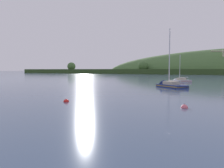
{
  "coord_description": "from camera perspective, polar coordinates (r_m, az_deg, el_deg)",
  "views": [
    {
      "loc": [
        11.74,
        0.72,
        3.77
      ],
      "look_at": [
        -6.7,
        31.53,
        1.44
      ],
      "focal_mm": 35.32,
      "sensor_mm": 36.0,
      "label": 1
    }
  ],
  "objects": [
    {
      "name": "mooring_buoy_foreground",
      "position": [
        22.98,
        18.21,
        -5.91
      ],
      "size": [
        0.7,
        0.7,
        0.78
      ],
      "color": "#E06675",
      "rests_on": "ground"
    },
    {
      "name": "dockside_crane",
      "position": [
        205.49,
        26.81,
        5.09
      ],
      "size": [
        12.84,
        11.94,
        20.45
      ],
      "rotation": [
        0.0,
        0.0,
        3.88
      ],
      "color": "#4C4C51",
      "rests_on": "ground"
    },
    {
      "name": "sailboat_near_mooring",
      "position": [
        69.86,
        17.04,
        0.68
      ],
      "size": [
        5.93,
        6.05,
        9.25
      ],
      "rotation": [
        0.0,
        0.0,
        3.95
      ],
      "color": "#ADB2BC",
      "rests_on": "ground"
    },
    {
      "name": "sailboat_far_left",
      "position": [
        48.72,
        14.38,
        -0.6
      ],
      "size": [
        8.14,
        7.15,
        13.8
      ],
      "rotation": [
        0.0,
        0.0,
        2.5
      ],
      "color": "navy",
      "rests_on": "ground"
    },
    {
      "name": "mooring_buoy_midchannel",
      "position": [
        26.53,
        -11.74,
        -4.53
      ],
      "size": [
        0.66,
        0.66,
        0.74
      ],
      "color": "red",
      "rests_on": "ground"
    }
  ]
}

